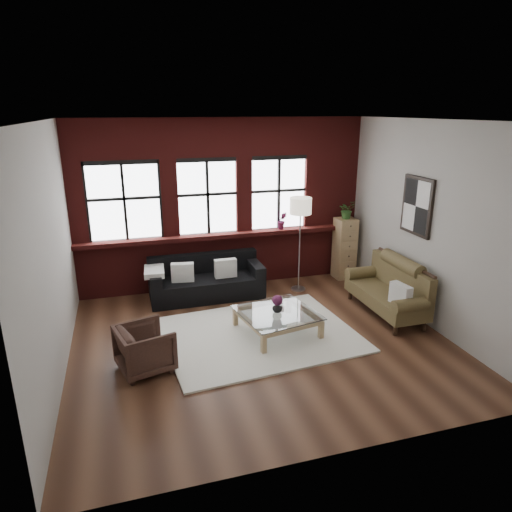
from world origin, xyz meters
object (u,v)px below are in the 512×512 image
object	(u,v)px
dark_sofa	(206,278)
vintage_settee	(386,289)
floor_lamp	(300,241)
vase	(277,307)
drawer_chest	(344,248)
coffee_table	(277,323)
armchair	(145,349)

from	to	relation	value
dark_sofa	vintage_settee	bearing A→B (deg)	-29.78
floor_lamp	vase	bearing A→B (deg)	-121.78
vase	drawer_chest	bearing A→B (deg)	42.71
dark_sofa	coffee_table	world-z (taller)	dark_sofa
vintage_settee	armchair	world-z (taller)	vintage_settee
drawer_chest	armchair	bearing A→B (deg)	-149.38
armchair	drawer_chest	world-z (taller)	drawer_chest
dark_sofa	vase	bearing A→B (deg)	-65.71
coffee_table	drawer_chest	xyz separation A→B (m)	(2.12, 1.96, 0.45)
vase	drawer_chest	distance (m)	2.90
coffee_table	floor_lamp	distance (m)	2.03
vintage_settee	vase	bearing A→B (deg)	-175.71
drawer_chest	vase	bearing A→B (deg)	-137.29
armchair	drawer_chest	xyz separation A→B (m)	(4.15, 2.45, 0.31)
dark_sofa	drawer_chest	size ratio (longest dim) A/B	1.65
coffee_table	drawer_chest	size ratio (longest dim) A/B	0.88
vintage_settee	vase	distance (m)	1.99
vintage_settee	coffee_table	world-z (taller)	vintage_settee
vintage_settee	floor_lamp	bearing A→B (deg)	125.05
dark_sofa	coffee_table	size ratio (longest dim) A/B	1.88
vintage_settee	floor_lamp	size ratio (longest dim) A/B	0.88
armchair	vase	distance (m)	2.09
armchair	dark_sofa	bearing A→B (deg)	-44.28
vase	drawer_chest	size ratio (longest dim) A/B	0.13
dark_sofa	coffee_table	bearing A→B (deg)	-65.71
dark_sofa	vase	xyz separation A→B (m)	(0.78, -1.73, 0.07)
drawer_chest	floor_lamp	distance (m)	1.25
dark_sofa	coffee_table	distance (m)	1.91
floor_lamp	dark_sofa	bearing A→B (deg)	175.12
armchair	floor_lamp	distance (m)	3.71
coffee_table	vase	size ratio (longest dim) A/B	6.75
vase	floor_lamp	bearing A→B (deg)	58.22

